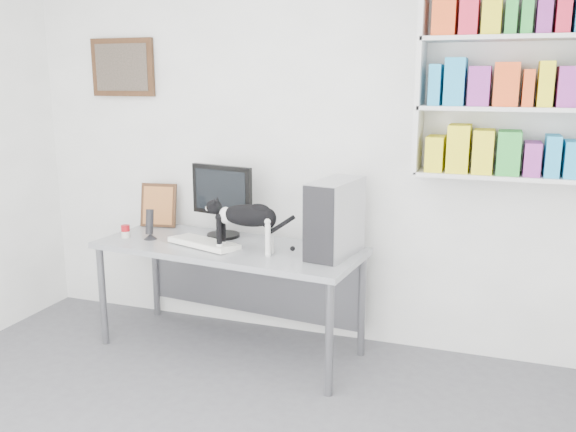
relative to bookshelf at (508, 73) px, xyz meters
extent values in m
cube|color=white|center=(-1.40, 0.15, -0.50)|extent=(4.00, 0.01, 2.70)
cube|color=silver|center=(0.00, 0.00, 0.00)|extent=(1.03, 0.28, 1.24)
cube|color=#492B17|center=(-2.70, 0.12, 0.05)|extent=(0.52, 0.04, 0.42)
cube|color=gray|center=(-1.67, -0.31, -1.48)|extent=(1.84, 0.87, 0.74)
cube|color=black|center=(-1.79, -0.12, -0.85)|extent=(0.52, 0.32, 0.51)
cube|color=white|center=(-1.81, -0.38, -1.09)|extent=(0.53, 0.34, 0.04)
cube|color=#A6A6AB|center=(-0.94, -0.30, -0.87)|extent=(0.29, 0.50, 0.48)
cylinder|color=black|center=(-2.24, -0.35, -1.00)|extent=(0.10, 0.10, 0.22)
cube|color=#492B17|center=(-2.37, 0.00, -0.94)|extent=(0.28, 0.15, 0.33)
cylinder|color=#9F0D15|center=(-2.42, -0.37, -1.06)|extent=(0.07, 0.07, 0.09)
camera|label=1|loc=(0.00, -3.85, -0.02)|focal=38.00mm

